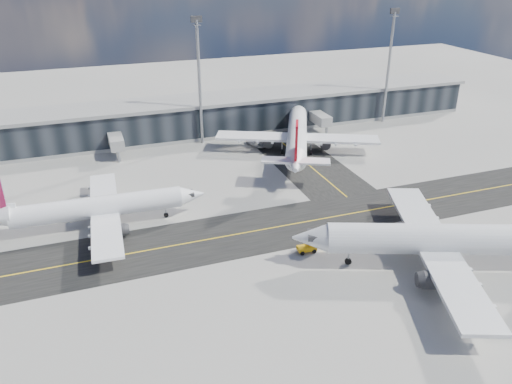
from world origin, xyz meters
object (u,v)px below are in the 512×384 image
(airliner_redtail, at_px, (297,136))
(service_van, at_px, (257,142))
(airliner_near, at_px, (448,240))
(airliner_af, at_px, (95,208))
(baggage_tug, at_px, (309,247))

(airliner_redtail, bearing_deg, service_van, 154.01)
(airliner_redtail, height_order, service_van, airliner_redtail)
(airliner_near, relative_size, service_van, 7.58)
(airliner_near, bearing_deg, airliner_af, 79.18)
(airliner_af, bearing_deg, baggage_tug, 60.17)
(airliner_af, distance_m, service_van, 47.05)
(airliner_redtail, height_order, airliner_near, airliner_near)
(service_van, bearing_deg, airliner_af, -165.75)
(airliner_near, bearing_deg, service_van, 29.51)
(baggage_tug, relative_size, service_van, 0.53)
(airliner_redtail, distance_m, service_van, 10.97)
(airliner_redtail, bearing_deg, airliner_af, -131.49)
(baggage_tug, bearing_deg, airliner_af, -119.61)
(airliner_af, xyz_separation_m, service_van, (38.03, 27.56, -2.74))
(airliner_af, xyz_separation_m, baggage_tug, (29.55, -18.85, -2.62))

